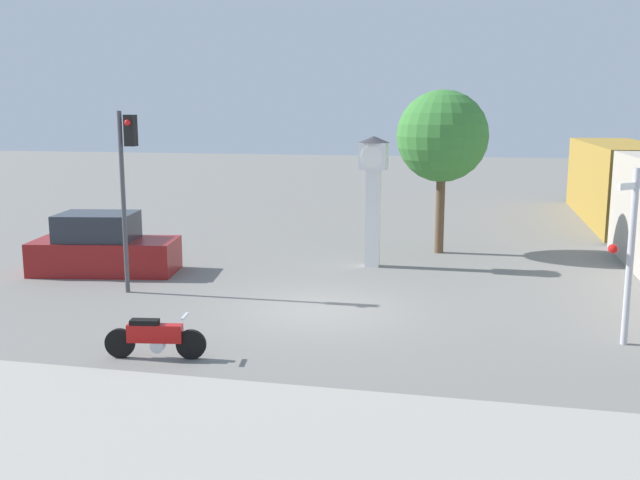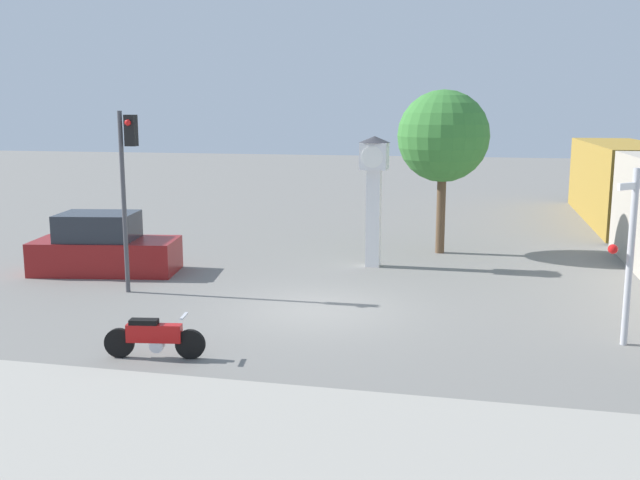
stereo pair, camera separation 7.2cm
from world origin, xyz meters
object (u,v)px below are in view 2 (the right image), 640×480
object	(u,v)px
motorcycle	(154,337)
parked_car	(104,248)
railroad_crossing_signal	(631,250)
traffic_light	(127,170)
clock_tower	(374,181)
street_tree	(443,137)

from	to	relation	value
motorcycle	parked_car	distance (m)	8.19
railroad_crossing_signal	traffic_light	bearing A→B (deg)	171.64
clock_tower	parked_car	size ratio (longest dim) A/B	0.91
traffic_light	parked_car	bearing A→B (deg)	133.86
traffic_light	motorcycle	bearing A→B (deg)	-58.44
clock_tower	traffic_light	xyz separation A→B (m)	(-5.79, -4.62, 0.59)
motorcycle	traffic_light	distance (m)	6.13
motorcycle	street_tree	bearing A→B (deg)	58.49
traffic_light	parked_car	xyz separation A→B (m)	(-1.93, 2.01, -2.51)
parked_car	railroad_crossing_signal	bearing A→B (deg)	-25.07
motorcycle	street_tree	size ratio (longest dim) A/B	0.36
clock_tower	traffic_light	distance (m)	7.43
parked_car	motorcycle	bearing A→B (deg)	-64.20
clock_tower	street_tree	size ratio (longest dim) A/B	0.74
traffic_light	railroad_crossing_signal	size ratio (longest dim) A/B	1.30
traffic_light	parked_car	world-z (taller)	traffic_light
traffic_light	railroad_crossing_signal	bearing A→B (deg)	-8.36
traffic_light	parked_car	distance (m)	3.75
parked_car	clock_tower	bearing A→B (deg)	8.76
motorcycle	parked_car	world-z (taller)	parked_car
railroad_crossing_signal	street_tree	bearing A→B (deg)	115.41
motorcycle	clock_tower	size ratio (longest dim) A/B	0.49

